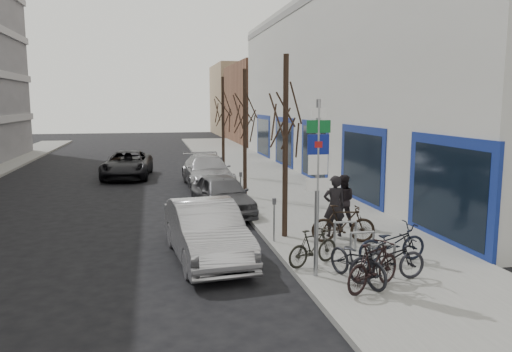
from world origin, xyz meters
name	(u,v)px	position (x,y,z in m)	size (l,w,h in m)	color
ground	(212,290)	(0.00, 0.00, 0.00)	(120.00, 120.00, 0.00)	black
sidewalk_east	(288,197)	(4.50, 10.00, 0.07)	(5.00, 70.00, 0.15)	slate
commercial_building	(467,87)	(17.00, 16.00, 5.00)	(20.00, 32.00, 10.00)	#B7B7B2
brick_building_far	(290,104)	(13.00, 40.00, 4.00)	(12.00, 14.00, 8.00)	brown
tan_building_far	(264,100)	(13.50, 55.00, 4.50)	(13.00, 12.00, 9.00)	#937A5B
highway_sign_pole	(317,177)	(2.40, -0.01, 2.46)	(0.55, 0.10, 4.20)	gray
bike_rack	(362,244)	(3.80, 0.60, 0.66)	(0.66, 2.26, 0.83)	gray
tree_near	(286,103)	(2.60, 3.50, 4.10)	(1.80, 1.80, 5.50)	black
tree_mid	(245,103)	(2.60, 10.00, 4.10)	(1.80, 1.80, 5.50)	black
tree_far	(223,103)	(2.60, 16.50, 4.10)	(1.80, 1.80, 5.50)	black
meter_front	(274,215)	(2.15, 3.00, 0.92)	(0.10, 0.08, 1.27)	gray
meter_mid	(241,185)	(2.15, 8.50, 0.92)	(0.10, 0.08, 1.27)	gray
meter_back	(222,167)	(2.15, 14.00, 0.92)	(0.10, 0.08, 1.27)	gray
bike_near_left	(358,257)	(3.18, -0.58, 0.73)	(0.58, 1.90, 1.16)	black
bike_near_right	(373,265)	(3.33, -1.07, 0.69)	(0.53, 1.78, 1.08)	black
bike_mid_curb	(392,240)	(4.60, 0.59, 0.72)	(0.57, 1.88, 1.15)	black
bike_mid_inner	(313,247)	(2.58, 0.74, 0.62)	(0.46, 1.55, 0.94)	black
bike_far_curb	(387,256)	(3.85, -0.65, 0.73)	(0.57, 1.89, 1.15)	black
bike_far_inner	(343,223)	(4.06, 2.50, 0.71)	(0.55, 1.84, 1.12)	black
parked_car_front	(206,231)	(0.11, 2.20, 0.77)	(1.63, 4.67, 1.54)	#A6A5AB
parked_car_mid	(222,194)	(1.28, 7.55, 0.74)	(1.74, 4.33, 1.47)	#505055
parked_car_back	(207,171)	(1.40, 13.77, 0.77)	(2.16, 5.31, 1.54)	#97979C
lane_car	(127,164)	(-2.60, 17.62, 0.74)	(2.44, 5.30, 1.47)	black
pedestrian_near	(334,206)	(4.04, 3.19, 1.07)	(0.67, 0.44, 1.85)	black
pedestrian_far	(343,200)	(4.77, 4.38, 1.00)	(0.62, 0.42, 1.70)	black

